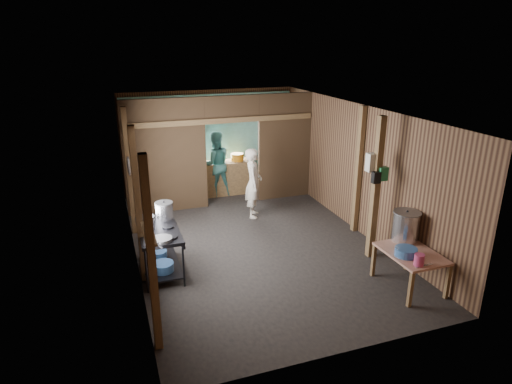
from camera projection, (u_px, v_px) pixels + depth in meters
name	position (u px, v px, depth m)	size (l,w,h in m)	color
floor	(253.00, 241.00, 8.73)	(4.50, 7.00, 0.00)	black
ceiling	(252.00, 110.00, 7.88)	(4.50, 7.00, 0.00)	#4C4947
wall_back	(209.00, 141.00, 11.43)	(4.50, 0.00, 2.60)	brown
wall_front	(347.00, 263.00, 5.18)	(4.50, 0.00, 2.60)	brown
wall_left	(130.00, 192.00, 7.61)	(0.00, 7.00, 2.60)	brown
wall_right	(356.00, 168.00, 9.00)	(0.00, 7.00, 2.60)	brown
partition_left	(165.00, 157.00, 9.86)	(1.85, 0.10, 2.60)	#4A3522
partition_right	(284.00, 147.00, 10.75)	(1.35, 0.10, 2.60)	#4A3522
partition_header	(232.00, 109.00, 10.01)	(1.30, 0.10, 0.60)	#4A3522
turquoise_panel	(210.00, 143.00, 11.39)	(4.40, 0.06, 2.50)	#6FBABC
back_counter	(227.00, 177.00, 11.32)	(1.20, 0.50, 0.85)	olive
wall_clock	(219.00, 118.00, 11.22)	(0.20, 0.20, 0.03)	beige
post_left_a	(151.00, 258.00, 5.31)	(0.10, 0.12, 2.60)	olive
post_left_b	(138.00, 207.00, 6.92)	(0.10, 0.12, 2.60)	olive
post_left_c	(129.00, 172.00, 8.70)	(0.10, 0.12, 2.60)	olive
post_right	(358.00, 171.00, 8.80)	(0.10, 0.12, 2.60)	olive
post_free	(376.00, 189.00, 7.72)	(0.12, 0.12, 2.60)	olive
cross_beam	(222.00, 120.00, 9.97)	(4.40, 0.12, 0.12)	olive
pan_lid_big	(129.00, 166.00, 7.86)	(0.34, 0.34, 0.03)	slate
pan_lid_small	(128.00, 166.00, 8.25)	(0.30, 0.30, 0.03)	black
wall_shelf	(149.00, 233.00, 5.73)	(0.14, 0.80, 0.03)	olive
jar_white	(150.00, 237.00, 5.49)	(0.07, 0.07, 0.10)	beige
jar_yellow	(148.00, 229.00, 5.71)	(0.08, 0.08, 0.10)	#C67515
jar_green	(146.00, 223.00, 5.91)	(0.06, 0.06, 0.10)	#1C703D
bag_white	(373.00, 162.00, 7.62)	(0.22, 0.15, 0.32)	beige
bag_green	(383.00, 174.00, 7.59)	(0.16, 0.12, 0.24)	#1C703D
bag_black	(376.00, 178.00, 7.54)	(0.14, 0.10, 0.20)	black
gas_range	(160.00, 250.00, 7.47)	(0.69, 1.35, 0.80)	black
prep_table	(409.00, 269.00, 7.03)	(0.76, 1.04, 0.62)	tan
stove_pot_large	(164.00, 211.00, 7.72)	(0.32, 0.32, 0.32)	silver
stove_pot_med	(147.00, 223.00, 7.33)	(0.28, 0.28, 0.24)	silver
stove_saucepan	(145.00, 219.00, 7.63)	(0.14, 0.14, 0.09)	silver
frying_pan	(162.00, 239.00, 6.90)	(0.32, 0.54, 0.07)	slate
blue_tub_front	(163.00, 267.00, 7.27)	(0.36, 0.36, 0.15)	#37619D
blue_tub_back	(159.00, 254.00, 7.75)	(0.29, 0.29, 0.11)	#37619D
stock_pot	(406.00, 227.00, 7.28)	(0.45, 0.45, 0.53)	silver
wash_basin	(406.00, 252.00, 6.80)	(0.34, 0.34, 0.13)	#37619D
pink_bucket	(419.00, 260.00, 6.50)	(0.15, 0.15, 0.18)	#BF3D6F
knife	(424.00, 266.00, 6.51)	(0.30, 0.04, 0.01)	silver
yellow_tub	(237.00, 157.00, 11.23)	(0.33, 0.33, 0.18)	#C67515
cook	(253.00, 183.00, 9.72)	(0.57, 0.38, 1.57)	silver
worker_back	(216.00, 164.00, 11.04)	(0.81, 0.63, 1.66)	#3D7D78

